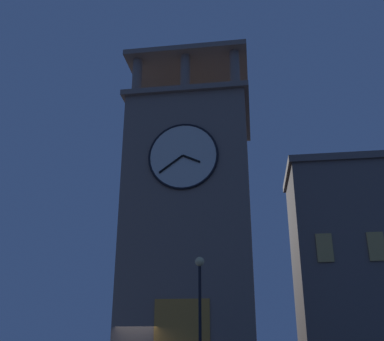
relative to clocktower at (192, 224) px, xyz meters
name	(u,v)px	position (x,y,z in m)	size (l,w,h in m)	color
clocktower	(192,224)	(0.00, 0.00, 0.00)	(8.89, 9.06, 24.47)	gray
street_lamp	(200,294)	(-1.68, 9.46, -5.65)	(0.44, 0.44, 5.49)	black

